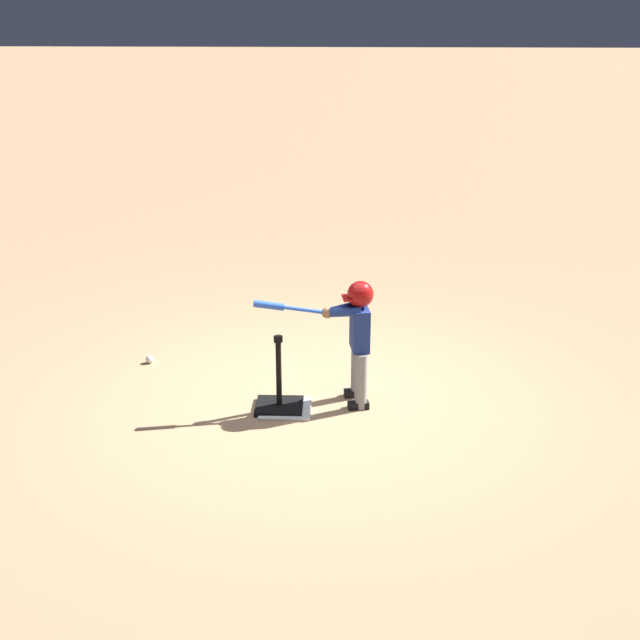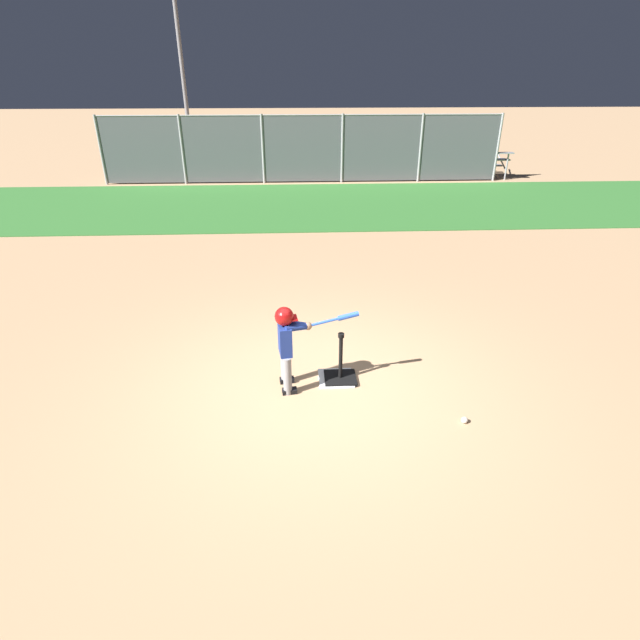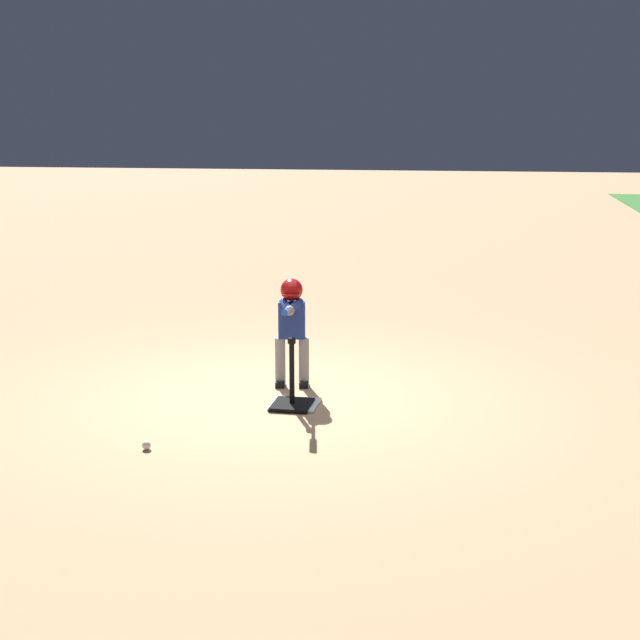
% 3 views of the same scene
% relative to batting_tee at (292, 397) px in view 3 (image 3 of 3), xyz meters
% --- Properties ---
extents(ground_plane, '(90.00, 90.00, 0.00)m').
position_rel_batting_tee_xyz_m(ground_plane, '(-0.26, -0.21, -0.10)').
color(ground_plane, tan).
extents(home_plate, '(0.45, 0.45, 0.02)m').
position_rel_batting_tee_xyz_m(home_plate, '(-0.05, 0.02, -0.09)').
color(home_plate, white).
rests_on(home_plate, ground_plane).
extents(batting_tee, '(0.40, 0.36, 0.67)m').
position_rel_batting_tee_xyz_m(batting_tee, '(0.00, 0.00, 0.00)').
color(batting_tee, black).
rests_on(batting_tee, ground_plane).
extents(batter_child, '(1.00, 0.36, 1.11)m').
position_rel_batting_tee_xyz_m(batter_child, '(-0.65, -0.14, 0.60)').
color(batter_child, gray).
rests_on(batter_child, ground_plane).
extents(baseball, '(0.07, 0.07, 0.07)m').
position_rel_batting_tee_xyz_m(baseball, '(1.32, -0.93, -0.06)').
color(baseball, white).
rests_on(baseball, ground_plane).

